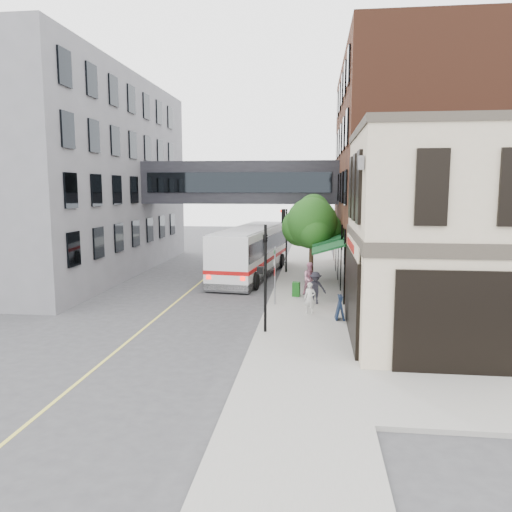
% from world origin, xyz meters
% --- Properties ---
extents(ground, '(120.00, 120.00, 0.00)m').
position_xyz_m(ground, '(0.00, 0.00, 0.00)').
color(ground, '#38383A').
rests_on(ground, ground).
extents(sidewalk_main, '(4.00, 60.00, 0.15)m').
position_xyz_m(sidewalk_main, '(2.00, 14.00, 0.07)').
color(sidewalk_main, gray).
rests_on(sidewalk_main, ground).
extents(corner_building, '(10.19, 8.12, 8.45)m').
position_xyz_m(corner_building, '(8.97, 2.00, 4.21)').
color(corner_building, '#C1B194').
rests_on(corner_building, ground).
extents(brick_building, '(13.76, 18.00, 14.00)m').
position_xyz_m(brick_building, '(9.98, 15.00, 6.99)').
color(brick_building, '#4B2517').
rests_on(brick_building, ground).
extents(opposite_building, '(14.00, 24.00, 14.00)m').
position_xyz_m(opposite_building, '(-17.00, 16.00, 7.00)').
color(opposite_building, '#5F5E63').
rests_on(opposite_building, ground).
extents(skyway_bridge, '(14.00, 3.18, 3.00)m').
position_xyz_m(skyway_bridge, '(-3.00, 18.00, 6.50)').
color(skyway_bridge, black).
rests_on(skyway_bridge, ground).
extents(traffic_signal_near, '(0.44, 0.22, 4.60)m').
position_xyz_m(traffic_signal_near, '(0.37, 2.00, 2.98)').
color(traffic_signal_near, black).
rests_on(traffic_signal_near, sidewalk_main).
extents(traffic_signal_far, '(0.53, 0.28, 4.50)m').
position_xyz_m(traffic_signal_far, '(0.26, 17.00, 3.34)').
color(traffic_signal_far, black).
rests_on(traffic_signal_far, sidewalk_main).
extents(street_sign_pole, '(0.08, 0.75, 3.00)m').
position_xyz_m(street_sign_pole, '(0.39, 7.00, 1.93)').
color(street_sign_pole, gray).
rests_on(street_sign_pole, sidewalk_main).
extents(street_tree, '(3.80, 3.20, 5.60)m').
position_xyz_m(street_tree, '(2.19, 13.22, 3.91)').
color(street_tree, '#382619').
rests_on(street_tree, sidewalk_main).
extents(lane_marking, '(0.12, 40.00, 0.01)m').
position_xyz_m(lane_marking, '(-5.00, 10.00, 0.01)').
color(lane_marking, '#D8CC4C').
rests_on(lane_marking, ground).
extents(bus, '(4.20, 12.69, 3.35)m').
position_xyz_m(bus, '(-1.96, 15.88, 1.88)').
color(bus, white).
rests_on(bus, ground).
extents(pedestrian_a, '(0.62, 0.48, 1.51)m').
position_xyz_m(pedestrian_a, '(2.22, 5.27, 0.90)').
color(pedestrian_a, silver).
rests_on(pedestrian_a, sidewalk_main).
extents(pedestrian_b, '(1.05, 0.91, 1.84)m').
position_xyz_m(pedestrian_b, '(2.19, 9.53, 1.07)').
color(pedestrian_b, pink).
rests_on(pedestrian_b, sidewalk_main).
extents(pedestrian_c, '(1.16, 0.77, 1.68)m').
position_xyz_m(pedestrian_c, '(2.48, 7.34, 0.99)').
color(pedestrian_c, black).
rests_on(pedestrian_c, sidewalk_main).
extents(newspaper_box, '(0.45, 0.41, 0.81)m').
position_xyz_m(newspaper_box, '(1.42, 9.01, 0.55)').
color(newspaper_box, '#135414').
rests_on(newspaper_box, sidewalk_main).
extents(sandwich_board, '(0.44, 0.65, 1.12)m').
position_xyz_m(sandwich_board, '(3.60, 4.33, 0.71)').
color(sandwich_board, '#101C32').
rests_on(sandwich_board, sidewalk_main).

